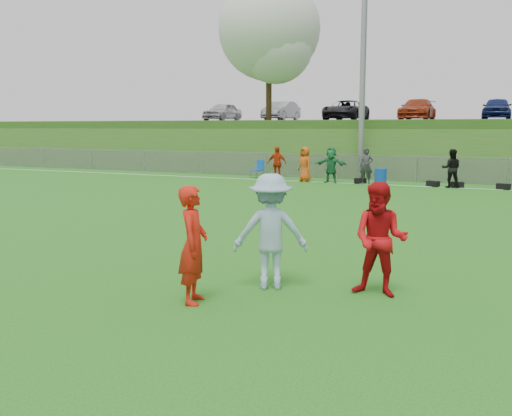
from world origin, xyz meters
The scene contains 16 objects.
ground centered at (0.00, 0.00, 0.00)m, with size 120.00×120.00×0.00m, color #1A6214.
sideline_far centered at (0.00, 18.00, 0.01)m, with size 60.00×0.10×0.01m, color white.
fence centered at (0.00, 20.00, 0.65)m, with size 58.00×0.06×1.30m.
light_pole centered at (-3.00, 20.80, 6.71)m, with size 1.20×0.40×12.15m.
berm centered at (0.00, 31.00, 1.50)m, with size 120.00×18.00×3.00m, color #275116.
parking_lot centered at (0.00, 33.00, 3.05)m, with size 120.00×12.00×0.10m, color black.
tree_white_flowering centered at (-9.84, 24.92, 8.32)m, with size 6.30×6.30×8.78m.
car_row centered at (-1.17, 32.00, 3.82)m, with size 32.04×5.18×1.44m.
spectator_row centered at (-3.07, 18.00, 0.85)m, with size 9.26×0.92×1.69m.
gear_bags centered at (1.16, 18.10, 0.13)m, with size 6.82×0.49×0.26m.
player_red_left centered at (-0.01, -1.01, 0.90)m, with size 0.66×0.43×1.80m, color red.
player_red_center centered at (2.48, 0.52, 0.91)m, with size 0.88×0.69×1.82m, color red.
player_blue centered at (0.74, 0.21, 0.96)m, with size 1.24×0.71×1.91m, color #90AFC8.
frisbee centered at (2.39, 0.60, 1.18)m, with size 0.26×0.26×0.02m.
recycling_bin centered at (-1.16, 17.20, 0.41)m, with size 0.55×0.55×0.82m, color #0E3C97.
camp_chair centered at (-7.98, 18.82, 0.28)m, with size 0.68×0.69×0.94m.
Camera 1 is at (4.37, -8.29, 2.67)m, focal length 40.00 mm.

